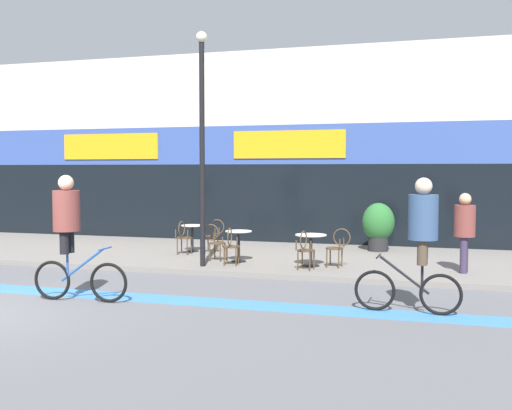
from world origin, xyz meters
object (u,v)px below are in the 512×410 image
object	(u,v)px
bistro_table_2	(311,243)
cafe_chair_0_near	(183,235)
cafe_chair_1_side	(215,240)
bistro_table_1	(239,240)
cafe_chair_0_side	(214,233)
cafe_chair_2_near	(305,247)
cafe_chair_2_side	(338,245)
cafe_chair_1_near	(231,244)
cyclist_0	(70,227)
cyclist_1	(420,233)
planter_pot	(378,225)
bistro_table_0	(192,233)
pedestrian_near_end	(465,226)
lamp_post	(202,132)

from	to	relation	value
bistro_table_2	cafe_chair_0_near	size ratio (longest dim) A/B	0.82
cafe_chair_0_near	cafe_chair_1_side	world-z (taller)	same
bistro_table_1	cafe_chair_0_side	world-z (taller)	cafe_chair_0_side
cafe_chair_2_near	cafe_chair_2_side	world-z (taller)	same
bistro_table_1	cafe_chair_1_near	bearing A→B (deg)	-89.25
bistro_table_2	cafe_chair_1_near	size ratio (longest dim) A/B	0.82
cafe_chair_0_near	cyclist_0	world-z (taller)	cyclist_0
cafe_chair_0_near	cafe_chair_1_near	distance (m)	2.25
cafe_chair_0_side	cyclist_1	bearing A→B (deg)	136.23
cafe_chair_0_side	planter_pot	size ratio (longest dim) A/B	0.68
cafe_chair_1_near	cyclist_0	xyz separation A→B (m)	(-1.74, -3.81, 0.69)
bistro_table_0	pedestrian_near_end	distance (m)	7.12
cafe_chair_1_side	planter_pot	world-z (taller)	planter_pot
lamp_post	cafe_chair_1_side	bearing A→B (deg)	91.99
cafe_chair_1_near	bistro_table_1	bearing A→B (deg)	-5.46
bistro_table_0	cafe_chair_1_near	distance (m)	2.68
cafe_chair_0_near	cafe_chair_2_side	xyz separation A→B (m)	(4.21, -0.90, 0.00)
bistro_table_1	cafe_chair_2_side	distance (m)	2.44
bistro_table_1	cafe_chair_1_side	size ratio (longest dim) A/B	0.84
cafe_chair_2_near	lamp_post	size ratio (longest dim) A/B	0.17
bistro_table_0	cafe_chair_0_side	size ratio (longest dim) A/B	0.81
cafe_chair_1_near	cyclist_1	size ratio (longest dim) A/B	0.40
cafe_chair_0_side	cafe_chair_2_side	xyz separation A→B (m)	(3.59, -1.52, 0.00)
cafe_chair_1_side	pedestrian_near_end	size ratio (longest dim) A/B	0.52
bistro_table_0	cafe_chair_1_side	size ratio (longest dim) A/B	0.81
bistro_table_0	pedestrian_near_end	world-z (taller)	pedestrian_near_end
cyclist_0	cyclist_1	world-z (taller)	cyclist_0
lamp_post	cyclist_0	world-z (taller)	lamp_post
cyclist_0	pedestrian_near_end	distance (m)	8.16
pedestrian_near_end	lamp_post	bearing A→B (deg)	17.33
pedestrian_near_end	cafe_chair_0_side	bearing A→B (deg)	-3.32
cafe_chair_1_near	pedestrian_near_end	size ratio (longest dim) A/B	0.52
bistro_table_2	bistro_table_1	bearing A→B (deg)	175.43
bistro_table_0	cyclist_0	xyz separation A→B (m)	(0.05, -5.81, 0.70)
bistro_table_2	cafe_chair_1_near	xyz separation A→B (m)	(-1.80, -0.48, -0.01)
cafe_chair_0_near	pedestrian_near_end	xyz separation A→B (m)	(6.95, -0.83, 0.51)
bistro_table_0	cafe_chair_0_near	bearing A→B (deg)	-89.97
cafe_chair_0_side	cafe_chair_1_near	bearing A→B (deg)	119.26
cafe_chair_2_near	pedestrian_near_end	bearing A→B (deg)	-70.68
bistro_table_2	cafe_chair_2_near	size ratio (longest dim) A/B	0.82
bistro_table_2	cafe_chair_0_near	distance (m)	3.69
cafe_chair_0_near	lamp_post	world-z (taller)	lamp_post
cafe_chair_0_near	cafe_chair_0_side	bearing A→B (deg)	-45.15
cafe_chair_0_near	planter_pot	distance (m)	5.33
cafe_chair_0_near	cafe_chair_1_side	xyz separation A→B (m)	(1.15, -0.74, 0.00)
bistro_table_2	cyclist_0	bearing A→B (deg)	-129.47
bistro_table_0	cyclist_1	xyz separation A→B (m)	(6.08, -5.06, 0.70)
bistro_table_1	cafe_chair_0_side	bearing A→B (deg)	130.07
bistro_table_1	cafe_chair_1_near	world-z (taller)	cafe_chair_1_near
cyclist_0	cyclist_1	size ratio (longest dim) A/B	1.01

